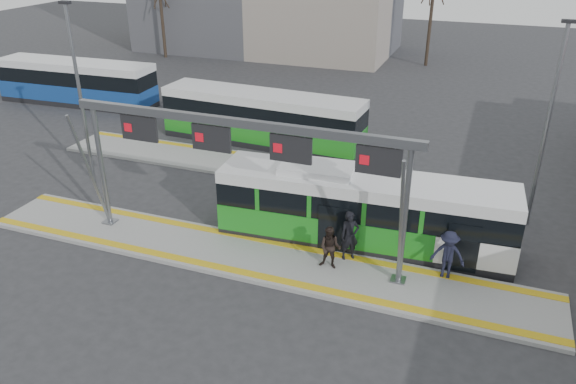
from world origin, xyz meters
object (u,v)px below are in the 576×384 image
passenger_b (330,248)px  passenger_a (350,236)px  gantry (241,148)px  hero_bus (363,210)px  passenger_c (448,255)px

passenger_b → passenger_a: bearing=59.3°
gantry → passenger_b: 4.74m
gantry → hero_bus: gantry is taller
hero_bus → passenger_c: bearing=-27.6°
passenger_c → gantry: bearing=-172.2°
gantry → passenger_b: (3.37, 0.00, -3.34)m
gantry → passenger_a: (3.85, 0.85, -3.20)m
passenger_a → passenger_b: 0.98m
passenger_a → passenger_b: passenger_a is taller
passenger_b → passenger_c: size_ratio=0.90×
passenger_c → hero_bus: bearing=157.2°
hero_bus → passenger_c: (3.40, -1.52, -0.36)m
hero_bus → passenger_c: hero_bus is taller
passenger_a → passenger_c: size_ratio=1.06×
gantry → passenger_b: bearing=0.0°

